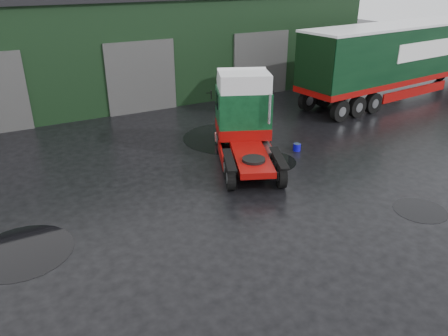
{
  "coord_description": "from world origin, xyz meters",
  "views": [
    {
      "loc": [
        -5.56,
        -9.82,
        7.61
      ],
      "look_at": [
        0.57,
        1.52,
        1.7
      ],
      "focal_mm": 35.0,
      "sensor_mm": 36.0,
      "label": 1
    }
  ],
  "objects_px": {
    "lorry_right": "(393,63)",
    "hero_tractor": "(249,125)",
    "warehouse": "(111,42)",
    "tree_back_b": "(167,14)",
    "wash_bucket": "(297,147)"
  },
  "relations": [
    {
      "from": "lorry_right",
      "to": "tree_back_b",
      "type": "xyz_separation_m",
      "value": [
        -6.4,
        21.0,
        1.42
      ]
    },
    {
      "from": "lorry_right",
      "to": "hero_tractor",
      "type": "bearing_deg",
      "value": -76.8
    },
    {
      "from": "warehouse",
      "to": "hero_tractor",
      "type": "distance_m",
      "value": 15.61
    },
    {
      "from": "warehouse",
      "to": "lorry_right",
      "type": "bearing_deg",
      "value": -37.37
    },
    {
      "from": "warehouse",
      "to": "tree_back_b",
      "type": "relative_size",
      "value": 4.32
    },
    {
      "from": "hero_tractor",
      "to": "warehouse",
      "type": "bearing_deg",
      "value": 117.37
    },
    {
      "from": "warehouse",
      "to": "tree_back_b",
      "type": "bearing_deg",
      "value": 51.34
    },
    {
      "from": "warehouse",
      "to": "lorry_right",
      "type": "relative_size",
      "value": 1.83
    },
    {
      "from": "wash_bucket",
      "to": "tree_back_b",
      "type": "height_order",
      "value": "tree_back_b"
    },
    {
      "from": "warehouse",
      "to": "hero_tractor",
      "type": "bearing_deg",
      "value": -85.13
    },
    {
      "from": "lorry_right",
      "to": "warehouse",
      "type": "bearing_deg",
      "value": -133.14
    },
    {
      "from": "lorry_right",
      "to": "wash_bucket",
      "type": "xyz_separation_m",
      "value": [
        -10.22,
        -4.11,
        -2.17
      ]
    },
    {
      "from": "hero_tractor",
      "to": "tree_back_b",
      "type": "height_order",
      "value": "tree_back_b"
    },
    {
      "from": "wash_bucket",
      "to": "hero_tractor",
      "type": "bearing_deg",
      "value": -172.27
    },
    {
      "from": "hero_tractor",
      "to": "wash_bucket",
      "type": "relative_size",
      "value": 17.05
    }
  ]
}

